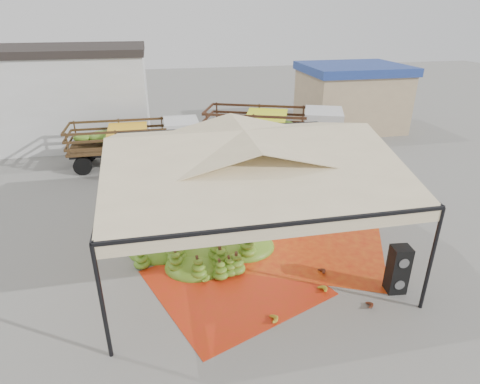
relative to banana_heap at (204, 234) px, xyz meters
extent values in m
plane|color=slate|center=(1.30, -0.09, -0.54)|extent=(90.00, 90.00, 0.00)
cylinder|color=black|center=(-2.70, -4.09, 0.96)|extent=(0.10, 0.10, 3.00)
cylinder|color=black|center=(5.30, -4.09, 0.96)|extent=(0.10, 0.10, 3.00)
cylinder|color=black|center=(-2.70, 3.91, 0.96)|extent=(0.10, 0.10, 3.00)
cylinder|color=black|center=(5.30, 3.91, 0.96)|extent=(0.10, 0.10, 3.00)
pyramid|color=beige|center=(1.30, -0.09, 2.96)|extent=(8.00, 8.00, 1.00)
cube|color=black|center=(1.30, -0.09, 2.46)|extent=(8.00, 8.00, 0.08)
cube|color=beige|center=(1.30, -0.09, 2.28)|extent=(8.00, 8.00, 0.36)
cube|color=silver|center=(-8.70, 13.91, 1.96)|extent=(14.00, 6.00, 5.00)
cube|color=black|center=(-8.70, 13.91, 4.66)|extent=(14.30, 6.30, 0.40)
cube|color=tan|center=(11.30, 12.91, 1.26)|extent=(6.00, 5.00, 3.60)
cube|color=navy|center=(11.30, 12.91, 3.31)|extent=(6.30, 5.30, 0.50)
cube|color=red|center=(0.62, -2.02, -0.54)|extent=(5.54, 5.42, 0.01)
cube|color=#D05C13|center=(3.81, -0.55, -0.54)|extent=(5.68, 5.78, 0.01)
ellipsoid|color=#567919|center=(0.00, 0.00, 0.00)|extent=(6.30, 5.83, 1.09)
ellipsoid|color=gold|center=(1.21, -3.79, -0.43)|extent=(0.52, 0.44, 0.23)
ellipsoid|color=gold|center=(2.92, -2.93, -0.44)|extent=(0.55, 0.49, 0.21)
ellipsoid|color=#5A2B14|center=(3.90, -3.79, -0.45)|extent=(0.48, 0.42, 0.19)
ellipsoid|color=#542613|center=(3.23, -2.11, -0.45)|extent=(0.46, 0.39, 0.20)
ellipsoid|color=#507718|center=(-0.31, -1.76, -0.43)|extent=(0.52, 0.44, 0.22)
ellipsoid|color=#476E17|center=(-1.46, 0.53, 2.08)|extent=(0.24, 0.24, 0.20)
ellipsoid|color=#476E17|center=(0.04, 0.53, 2.08)|extent=(0.24, 0.24, 0.20)
ellipsoid|color=#476E17|center=(1.54, 0.53, 2.08)|extent=(0.24, 0.24, 0.20)
ellipsoid|color=#476E17|center=(3.04, 0.53, 2.08)|extent=(0.24, 0.24, 0.20)
cube|color=black|center=(5.00, -3.30, -0.19)|extent=(0.56, 0.50, 0.72)
cube|color=black|center=(5.00, -3.30, 0.53)|extent=(0.56, 0.50, 0.72)
imported|color=gray|center=(0.72, 3.10, 0.39)|extent=(0.80, 0.66, 1.87)
cube|color=#4D3119|center=(-3.17, 8.69, 0.46)|extent=(4.77, 2.22, 0.11)
cube|color=silver|center=(-0.03, 8.67, 0.55)|extent=(1.73, 2.10, 2.19)
cylinder|color=black|center=(-4.89, 7.75, -0.11)|extent=(0.86, 0.29, 0.86)
cylinder|color=black|center=(-4.88, 9.65, -0.11)|extent=(0.86, 0.29, 0.86)
cylinder|color=black|center=(-1.84, 7.73, -0.11)|extent=(0.86, 0.29, 0.86)
cylinder|color=black|center=(-1.83, 9.63, -0.11)|extent=(0.86, 0.29, 0.86)
cylinder|color=black|center=(-0.22, 7.72, -0.11)|extent=(0.86, 0.29, 0.86)
cylinder|color=black|center=(-0.21, 9.62, -0.11)|extent=(0.86, 0.29, 0.86)
ellipsoid|color=#457919|center=(-3.17, 8.69, 0.93)|extent=(3.82, 1.74, 0.67)
cube|color=#F6AD1B|center=(-2.69, 8.68, 1.31)|extent=(1.92, 1.91, 0.24)
cube|color=#4A2C18|center=(4.07, 9.32, 0.59)|extent=(5.91, 4.27, 0.13)
cube|color=silver|center=(7.38, 8.03, 0.69)|extent=(2.67, 2.91, 2.48)
cylinder|color=black|center=(1.88, 9.03, -0.06)|extent=(1.02, 0.65, 0.97)
cylinder|color=black|center=(2.66, 11.03, -0.06)|extent=(1.02, 0.65, 0.97)
cylinder|color=black|center=(5.09, 7.77, -0.06)|extent=(1.02, 0.65, 0.97)
cylinder|color=black|center=(5.87, 9.78, -0.06)|extent=(1.02, 0.65, 0.97)
cylinder|color=black|center=(6.79, 7.11, -0.06)|extent=(1.02, 0.65, 0.97)
cylinder|color=black|center=(7.57, 9.11, -0.06)|extent=(1.02, 0.65, 0.97)
ellipsoid|color=#387B19|center=(4.07, 9.32, 1.12)|extent=(4.71, 3.37, 0.75)
cube|color=yellow|center=(4.58, 9.13, 1.56)|extent=(2.79, 2.78, 0.27)
camera|label=1|loc=(-1.19, -11.41, 6.76)|focal=30.00mm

